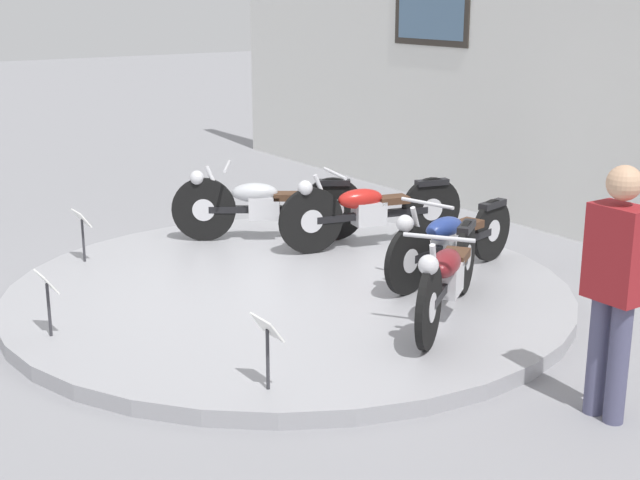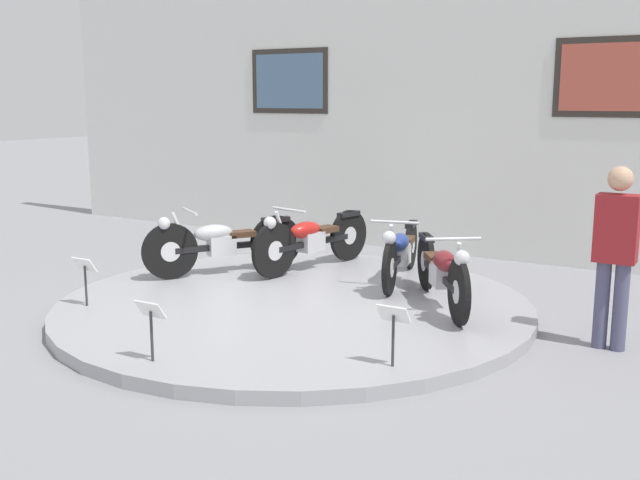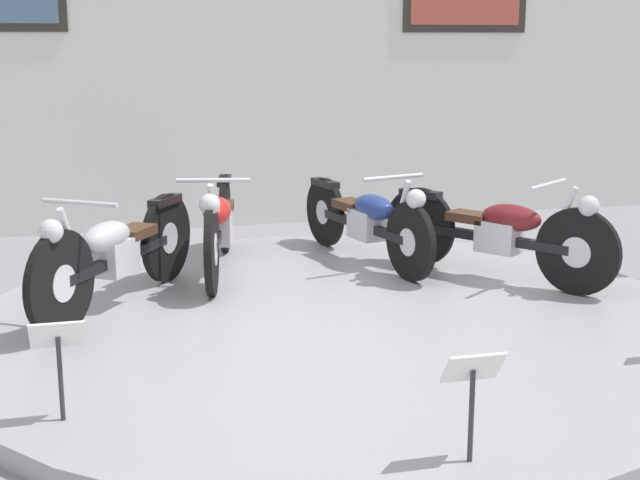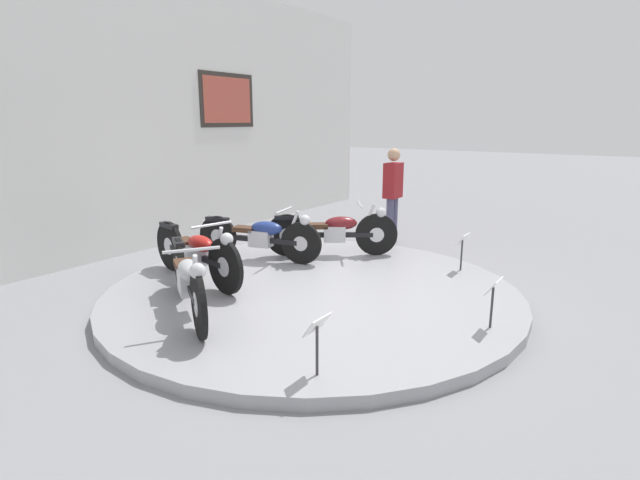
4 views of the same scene
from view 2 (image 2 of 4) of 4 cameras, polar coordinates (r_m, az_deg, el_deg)
The scene contains 11 objects.
ground_plane at distance 7.99m, azimuth -1.98°, elevation -5.48°, with size 60.00×60.00×0.00m, color gray.
display_platform at distance 7.97m, azimuth -1.98°, elevation -5.06°, with size 4.99×4.99×0.12m, color #99999E.
back_wall at distance 11.01m, azimuth 8.70°, elevation 10.83°, with size 14.00×0.22×4.53m.
motorcycle_silver at distance 9.14m, azimuth -7.52°, elevation -0.13°, with size 1.16×1.72×0.81m.
motorcycle_red at distance 9.29m, azimuth -0.69°, elevation 0.15°, with size 0.60×1.98×0.81m.
motorcycle_blue at distance 8.74m, azimuth 6.15°, elevation -0.78°, with size 0.63×1.91×0.78m.
motorcycle_maroon at distance 7.75m, azimuth 9.29°, elevation -2.26°, with size 1.21×1.64×0.79m.
info_placard_front_left at distance 8.04m, azimuth -17.47°, elevation -2.27°, with size 0.26×0.11×0.51m.
info_placard_front_centre at distance 6.23m, azimuth -12.76°, elevation -5.80°, with size 0.26×0.11×0.51m.
info_placard_front_right at distance 5.99m, azimuth 5.61°, elevation -6.25°, with size 0.26×0.11×0.51m.
visitor_standing at distance 7.11m, azimuth 21.58°, elevation -0.54°, with size 0.36×0.22×1.66m.
Camera 2 is at (4.14, -6.45, 2.24)m, focal length 42.00 mm.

